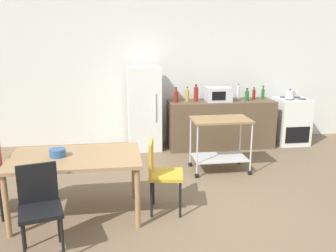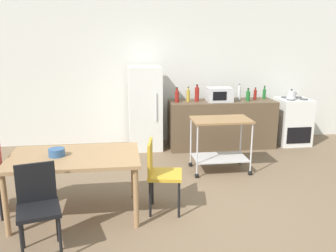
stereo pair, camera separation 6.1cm
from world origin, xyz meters
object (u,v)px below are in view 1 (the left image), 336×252
bottle_vinegar (263,94)px  fruit_bowl (58,153)px  chair_mustard (161,171)px  kettle (290,94)px  dining_table (75,162)px  bottle_olive_oil (176,96)px  bottle_hot_sauce (196,94)px  bottle_sparkling_water (238,93)px  stove_oven (291,121)px  bottle_wine (254,94)px  bottle_soda (187,95)px  refrigerator (144,108)px  chair_black (40,204)px  kitchen_cart (220,136)px  microwave (218,94)px  bottle_sesame_oil (247,96)px

bottle_vinegar → fruit_bowl: bearing=-144.2°
chair_mustard → kettle: size_ratio=3.71×
dining_table → bottle_olive_oil: bottle_olive_oil is taller
bottle_hot_sauce → bottle_sparkling_water: size_ratio=1.02×
bottle_sparkling_water → kettle: 1.00m
bottle_hot_sauce → stove_oven: bearing=0.1°
dining_table → bottle_wine: 4.00m
bottle_soda → refrigerator: bearing=173.0°
kettle → chair_black: bearing=-142.8°
bottle_soda → fruit_bowl: 3.16m
stove_oven → bottle_vinegar: size_ratio=3.61×
kitchen_cart → chair_black: bearing=-141.0°
kitchen_cart → bottle_olive_oil: 1.39m
bottle_vinegar → bottle_olive_oil: bearing=-175.8°
chair_black → bottle_wine: bearing=29.5°
dining_table → bottle_wine: size_ratio=6.41×
stove_oven → bottle_vinegar: (-0.59, 0.07, 0.55)m
bottle_wine → kettle: size_ratio=0.98×
chair_black → dining_table: bearing=54.9°
stove_oven → bottle_sparkling_water: size_ratio=2.99×
fruit_bowl → chair_mustard: bearing=-1.5°
chair_black → stove_oven: bearing=23.4°
bottle_vinegar → bottle_wine: bearing=-165.4°
chair_black → bottle_soda: (2.08, 3.17, 0.50)m
refrigerator → microwave: 1.41m
chair_black → bottle_sparkling_water: (3.07, 3.19, 0.51)m
bottle_hot_sauce → kettle: 1.82m
bottle_soda → kettle: 1.99m
fruit_bowl → bottle_wine: bearing=36.9°
chair_mustard → bottle_sesame_oil: size_ratio=3.75×
bottle_wine → bottle_soda: bearing=-178.4°
microwave → fruit_bowl: size_ratio=2.49×
stove_oven → bottle_olive_oil: bearing=-178.7°
bottle_wine → fruit_bowl: (-3.31, -2.48, -0.20)m
bottle_vinegar → fruit_bowl: (-3.51, -2.53, -0.21)m
bottle_hot_sauce → microwave: bottle_hot_sauce is taller
microwave → bottle_wine: microwave is taller
dining_table → fruit_bowl: size_ratio=8.11×
dining_table → chair_black: 0.78m
bottle_wine → chair_mustard: bearing=-130.1°
bottle_olive_oil → kettle: (2.20, -0.05, -0.01)m
bottle_vinegar → stove_oven: bearing=-7.0°
bottle_wine → fruit_bowl: size_ratio=1.27×
bottle_hot_sauce → refrigerator: bearing=175.0°
dining_table → bottle_hot_sauce: bearing=51.4°
chair_mustard → stove_oven: 3.83m
bottle_soda → fruit_bowl: bearing=-129.3°
bottle_sparkling_water → bottle_vinegar: size_ratio=1.21×
chair_mustard → bottle_wine: bottle_wine is taller
dining_table → bottle_sesame_oil: bearing=39.1°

